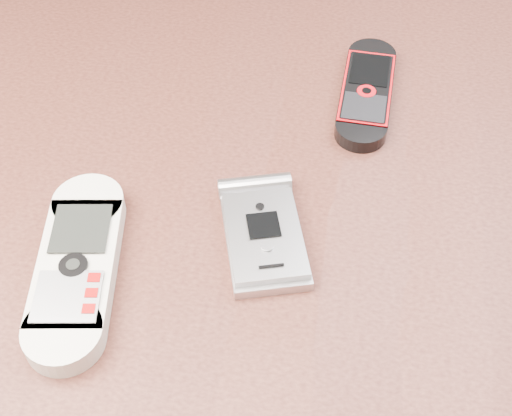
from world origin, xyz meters
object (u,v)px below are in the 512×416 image
object	(u,v)px
nokia_black_red	(366,91)
motorola_razr	(264,235)
nokia_white	(77,266)
table	(250,299)

from	to	relation	value
nokia_black_red	motorola_razr	distance (m)	0.17
nokia_white	motorola_razr	bearing A→B (deg)	12.04
nokia_white	table	bearing A→B (deg)	23.48
table	nokia_black_red	bearing A→B (deg)	60.93
table	nokia_black_red	distance (m)	0.20
nokia_white	nokia_black_red	world-z (taller)	nokia_white
nokia_black_red	motorola_razr	bearing A→B (deg)	-108.20
motorola_razr	table	bearing A→B (deg)	106.54
table	nokia_white	size ratio (longest dim) A/B	7.82
table	nokia_white	xyz separation A→B (m)	(-0.10, -0.06, 0.11)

